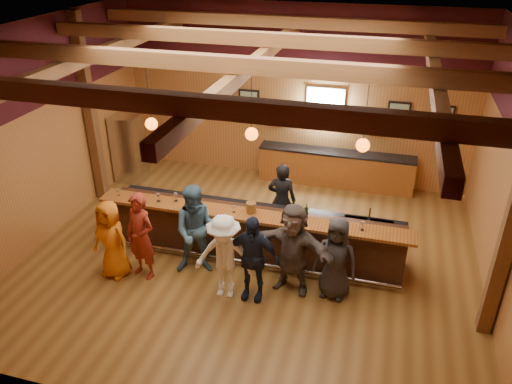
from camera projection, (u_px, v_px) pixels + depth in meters
room at (252, 106)px, 8.89m from camera, size 9.04×9.00×4.52m
bar_counter at (255, 231)px, 10.23m from camera, size 6.30×1.07×1.11m
back_bar_cabinet at (335, 168)px, 13.01m from camera, size 4.00×0.52×0.95m
window at (325, 106)px, 12.56m from camera, size 0.95×0.09×0.95m
framed_pictures at (360, 107)px, 12.32m from camera, size 5.35×0.05×0.45m
wine_shelves at (324, 123)px, 12.70m from camera, size 3.00×0.18×0.30m
pendant_lights at (252, 134)px, 9.08m from camera, size 4.24×0.24×1.37m
stainless_fridge at (129, 148)px, 13.11m from camera, size 0.70×0.70×1.80m
customer_orange at (111, 239)px, 9.45m from camera, size 0.86×0.65×1.60m
customer_redvest at (141, 236)px, 9.38m from camera, size 0.74×0.59×1.77m
customer_denim at (197, 230)px, 9.50m from camera, size 1.06×0.93×1.85m
customer_white at (224, 257)px, 8.87m from camera, size 1.12×0.69×1.67m
customer_navy at (252, 258)px, 8.83m from camera, size 1.00×0.43×1.70m
customer_brown at (293, 249)px, 9.00m from camera, size 1.73×0.80×1.80m
customer_dark at (336, 259)px, 8.90m from camera, size 0.84×0.61×1.60m
bartender at (282, 200)px, 10.72m from camera, size 0.62×0.41×1.70m
ice_bucket at (251, 207)px, 9.69m from camera, size 0.19×0.19×0.21m
bottle_a at (294, 210)px, 9.54m from camera, size 0.08×0.08×0.36m
bottle_b at (306, 212)px, 9.48m from camera, size 0.07×0.07×0.31m
glass_a at (118, 190)px, 10.28m from camera, size 0.08×0.08×0.17m
glass_b at (158, 195)px, 10.06m from camera, size 0.09×0.09×0.20m
glass_c at (175, 195)px, 10.07m from camera, size 0.09×0.09×0.20m
glass_d at (200, 202)px, 9.84m from camera, size 0.08×0.08×0.18m
glass_e at (234, 207)px, 9.68m from camera, size 0.07×0.07×0.16m
glass_f at (294, 217)px, 9.32m from camera, size 0.09×0.09×0.20m
glass_g at (331, 220)px, 9.24m from camera, size 0.08×0.08×0.18m
glass_h at (363, 223)px, 9.09m from camera, size 0.09×0.09×0.20m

